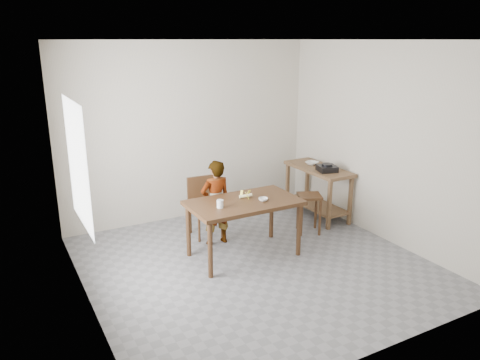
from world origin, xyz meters
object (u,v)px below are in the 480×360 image
stool (309,213)px  child (216,203)px  dining_chair (206,208)px  prep_counter (317,192)px  dining_table (244,229)px

stool → child: bearing=167.9°
child → dining_chair: child is taller
prep_counter → stool: bearing=-137.3°
child → dining_chair: bearing=-90.1°
dining_table → dining_chair: bearing=100.5°
prep_counter → dining_chair: dining_chair is taller
prep_counter → dining_table: bearing=-157.9°
child → stool: 1.42m
stool → dining_chair: bearing=156.0°
dining_table → prep_counter: bearing=22.1°
child → dining_table: bearing=105.0°
dining_table → stool: size_ratio=2.45×
dining_table → prep_counter: (1.72, 0.70, 0.03)m
dining_table → dining_chair: 0.85m
prep_counter → stool: size_ratio=2.10×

